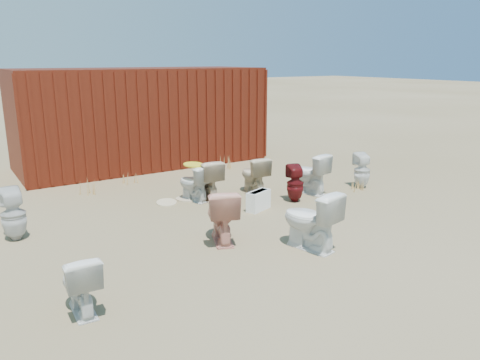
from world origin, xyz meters
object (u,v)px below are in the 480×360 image
toilet_front_pink (222,215)px  toilet_back_beige_right (254,175)px  toilet_back_beige_left (207,179)px  toilet_back_yellowlid (194,183)px  toilet_front_e (309,173)px  shipping_container (141,117)px  toilet_front_c (310,220)px  toilet_back_e (362,170)px  toilet_front_a (80,283)px  toilet_back_a (13,214)px  loose_tank (258,201)px  toilet_front_maroon (295,183)px

toilet_front_pink → toilet_back_beige_right: toilet_front_pink is taller
toilet_back_beige_left → toilet_back_yellowlid: bearing=-0.7°
toilet_front_pink → toilet_front_e: (2.77, 1.26, 0.00)m
toilet_front_e → toilet_back_yellowlid: 2.31m
shipping_container → toilet_back_beige_left: shipping_container is taller
toilet_front_c → toilet_back_e: (3.08, 1.89, -0.06)m
toilet_front_e → toilet_back_beige_left: (-1.90, 0.74, -0.02)m
toilet_front_a → toilet_front_pink: (2.28, 0.92, 0.07)m
shipping_container → toilet_back_a: size_ratio=7.60×
toilet_back_e → toilet_front_e: bearing=5.3°
toilet_back_beige_left → shipping_container: bearing=-85.6°
toilet_front_c → toilet_back_a: (-3.46, 2.64, -0.04)m
loose_tank → toilet_back_beige_right: bearing=39.2°
toilet_front_a → toilet_front_pink: toilet_front_pink is taller
toilet_front_c → toilet_front_e: toilet_front_c is taller
toilet_front_pink → toilet_back_a: (-2.56, 1.71, -0.01)m
toilet_back_yellowlid → loose_tank: 1.34m
toilet_front_c → toilet_front_maroon: size_ratio=1.22×
toilet_front_pink → toilet_back_beige_left: (0.87, 2.00, -0.02)m
toilet_front_a → loose_tank: 4.02m
toilet_front_maroon → toilet_back_e: size_ratio=0.96×
toilet_back_beige_left → toilet_back_beige_right: size_ratio=1.04×
toilet_back_a → toilet_back_beige_right: (4.41, 0.14, -0.02)m
toilet_back_beige_right → toilet_back_e: size_ratio=1.02×
toilet_front_a → toilet_front_c: size_ratio=0.78×
toilet_front_e → toilet_back_beige_left: bearing=-33.5°
toilet_front_pink → toilet_front_maroon: bearing=-134.3°
toilet_back_a → loose_tank: bearing=162.9°
toilet_front_maroon → toilet_back_e: 1.81m
toilet_back_a → toilet_back_beige_left: size_ratio=1.02×
toilet_back_beige_right → toilet_front_a: bearing=39.8°
toilet_front_e → loose_tank: bearing=1.4°
toilet_back_beige_right → toilet_front_maroon: bearing=115.6°
toilet_back_beige_right → loose_tank: bearing=65.7°
toilet_front_maroon → loose_tank: size_ratio=1.41×
toilet_back_beige_left → toilet_back_yellowlid: (-0.28, 0.04, -0.04)m
toilet_front_maroon → toilet_front_e: 0.68m
toilet_front_pink → toilet_front_a: bearing=44.0°
toilet_back_beige_left → toilet_back_yellowlid: size_ratio=1.12×
toilet_front_a → toilet_front_pink: size_ratio=0.83×
shipping_container → toilet_back_yellowlid: size_ratio=8.68×
toilet_back_e → loose_tank: bearing=20.1°
toilet_front_pink → toilet_back_yellowlid: 2.12m
toilet_front_a → toilet_front_c: toilet_front_c is taller
toilet_back_beige_left → toilet_back_yellowlid: 0.28m
toilet_front_maroon → toilet_back_e: (1.81, 0.02, 0.01)m
toilet_front_e → toilet_back_e: size_ratio=1.11×
toilet_front_c → toilet_back_a: bearing=-50.4°
toilet_front_maroon → toilet_back_a: bearing=11.2°
shipping_container → toilet_front_a: (-3.31, -6.61, -0.86)m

